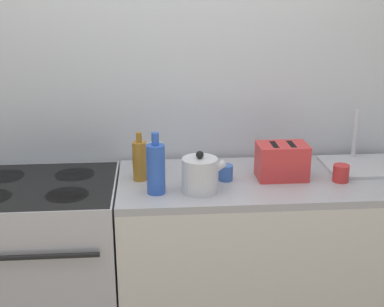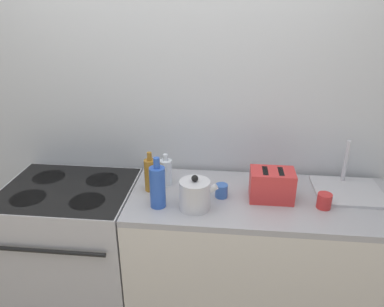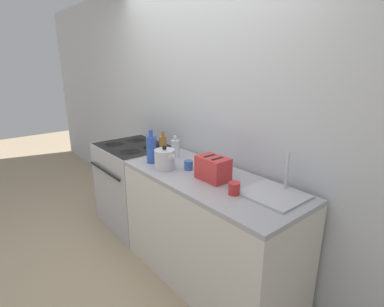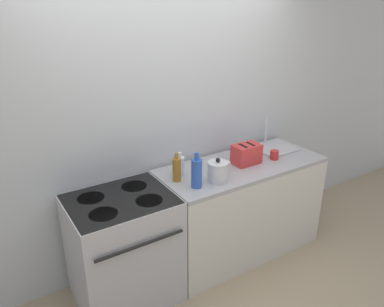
{
  "view_description": "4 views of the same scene",
  "coord_description": "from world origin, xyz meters",
  "px_view_note": "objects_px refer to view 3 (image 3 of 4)",
  "views": [
    {
      "loc": [
        -0.05,
        -2.14,
        1.89
      ],
      "look_at": [
        0.15,
        0.41,
        1.03
      ],
      "focal_mm": 50.0,
      "sensor_mm": 36.0,
      "label": 1
    },
    {
      "loc": [
        0.34,
        -1.59,
        2.02
      ],
      "look_at": [
        0.13,
        0.36,
        1.16
      ],
      "focal_mm": 35.0,
      "sensor_mm": 36.0,
      "label": 2
    },
    {
      "loc": [
        2.12,
        -1.14,
        1.78
      ],
      "look_at": [
        0.25,
        0.4,
        1.03
      ],
      "focal_mm": 28.0,
      "sensor_mm": 36.0,
      "label": 3
    },
    {
      "loc": [
        -1.48,
        -2.03,
        2.31
      ],
      "look_at": [
        0.07,
        0.41,
        1.1
      ],
      "focal_mm": 35.0,
      "sensor_mm": 36.0,
      "label": 4
    }
  ],
  "objects_px": {
    "kettle": "(165,159)",
    "cup_blue": "(189,165)",
    "bottle_blue": "(151,149)",
    "toaster": "(213,168)",
    "stove": "(136,185)",
    "bottle_clear": "(175,148)",
    "cup_red": "(234,188)",
    "bottle_amber": "(163,146)"
  },
  "relations": [
    {
      "from": "stove",
      "to": "kettle",
      "type": "distance_m",
      "value": 0.97
    },
    {
      "from": "bottle_amber",
      "to": "bottle_clear",
      "type": "bearing_deg",
      "value": 45.37
    },
    {
      "from": "toaster",
      "to": "bottle_blue",
      "type": "xyz_separation_m",
      "value": [
        -0.63,
        -0.15,
        0.03
      ]
    },
    {
      "from": "kettle",
      "to": "bottle_blue",
      "type": "relative_size",
      "value": 0.72
    },
    {
      "from": "bottle_blue",
      "to": "cup_red",
      "type": "height_order",
      "value": "bottle_blue"
    },
    {
      "from": "kettle",
      "to": "cup_blue",
      "type": "xyz_separation_m",
      "value": [
        0.14,
        0.14,
        -0.04
      ]
    },
    {
      "from": "kettle",
      "to": "bottle_blue",
      "type": "distance_m",
      "value": 0.21
    },
    {
      "from": "kettle",
      "to": "cup_red",
      "type": "xyz_separation_m",
      "value": [
        0.7,
        0.08,
        -0.04
      ]
    },
    {
      "from": "bottle_amber",
      "to": "cup_red",
      "type": "distance_m",
      "value": 0.99
    },
    {
      "from": "kettle",
      "to": "cup_blue",
      "type": "height_order",
      "value": "kettle"
    },
    {
      "from": "stove",
      "to": "bottle_blue",
      "type": "relative_size",
      "value": 3.13
    },
    {
      "from": "stove",
      "to": "bottle_clear",
      "type": "distance_m",
      "value": 0.8
    },
    {
      "from": "bottle_clear",
      "to": "bottle_amber",
      "type": "distance_m",
      "value": 0.11
    },
    {
      "from": "kettle",
      "to": "cup_red",
      "type": "relative_size",
      "value": 2.5
    },
    {
      "from": "bottle_amber",
      "to": "cup_blue",
      "type": "bearing_deg",
      "value": -5.15
    },
    {
      "from": "toaster",
      "to": "cup_blue",
      "type": "relative_size",
      "value": 3.15
    },
    {
      "from": "cup_blue",
      "to": "bottle_blue",
      "type": "bearing_deg",
      "value": -158.22
    },
    {
      "from": "bottle_blue",
      "to": "toaster",
      "type": "bearing_deg",
      "value": 12.99
    },
    {
      "from": "toaster",
      "to": "bottle_amber",
      "type": "xyz_separation_m",
      "value": [
        -0.71,
        0.03,
        0.01
      ]
    },
    {
      "from": "bottle_clear",
      "to": "cup_blue",
      "type": "relative_size",
      "value": 2.58
    },
    {
      "from": "bottle_clear",
      "to": "cup_red",
      "type": "xyz_separation_m",
      "value": [
        0.91,
        -0.18,
        -0.04
      ]
    },
    {
      "from": "stove",
      "to": "bottle_clear",
      "type": "height_order",
      "value": "bottle_clear"
    },
    {
      "from": "bottle_amber",
      "to": "bottle_blue",
      "type": "relative_size",
      "value": 0.83
    },
    {
      "from": "kettle",
      "to": "cup_blue",
      "type": "distance_m",
      "value": 0.2
    },
    {
      "from": "stove",
      "to": "cup_red",
      "type": "distance_m",
      "value": 1.58
    },
    {
      "from": "cup_blue",
      "to": "bottle_clear",
      "type": "bearing_deg",
      "value": 161.09
    },
    {
      "from": "cup_blue",
      "to": "toaster",
      "type": "bearing_deg",
      "value": 1.41
    },
    {
      "from": "kettle",
      "to": "toaster",
      "type": "xyz_separation_m",
      "value": [
        0.42,
        0.15,
        0.01
      ]
    },
    {
      "from": "cup_blue",
      "to": "kettle",
      "type": "bearing_deg",
      "value": -135.42
    },
    {
      "from": "stove",
      "to": "bottle_blue",
      "type": "xyz_separation_m",
      "value": [
        0.59,
        -0.14,
        0.57
      ]
    },
    {
      "from": "bottle_clear",
      "to": "toaster",
      "type": "bearing_deg",
      "value": -10.03
    },
    {
      "from": "kettle",
      "to": "toaster",
      "type": "height_order",
      "value": "kettle"
    },
    {
      "from": "stove",
      "to": "toaster",
      "type": "xyz_separation_m",
      "value": [
        1.22,
        0.0,
        0.54
      ]
    },
    {
      "from": "toaster",
      "to": "bottle_clear",
      "type": "relative_size",
      "value": 1.22
    },
    {
      "from": "bottle_blue",
      "to": "cup_red",
      "type": "relative_size",
      "value": 3.48
    },
    {
      "from": "toaster",
      "to": "bottle_amber",
      "type": "height_order",
      "value": "bottle_amber"
    },
    {
      "from": "cup_blue",
      "to": "stove",
      "type": "bearing_deg",
      "value": 179.72
    },
    {
      "from": "kettle",
      "to": "stove",
      "type": "bearing_deg",
      "value": 169.84
    },
    {
      "from": "bottle_blue",
      "to": "kettle",
      "type": "bearing_deg",
      "value": -0.04
    },
    {
      "from": "bottle_amber",
      "to": "cup_blue",
      "type": "xyz_separation_m",
      "value": [
        0.42,
        -0.04,
        -0.06
      ]
    },
    {
      "from": "bottle_clear",
      "to": "bottle_amber",
      "type": "xyz_separation_m",
      "value": [
        -0.08,
        -0.08,
        0.02
      ]
    },
    {
      "from": "stove",
      "to": "toaster",
      "type": "height_order",
      "value": "toaster"
    }
  ]
}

